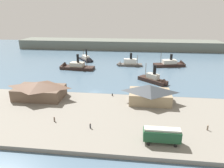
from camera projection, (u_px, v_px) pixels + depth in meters
ground_plane at (95, 92)px, 85.65m from camera, size 320.00×320.00×0.00m
quay_promenade at (81, 116)px, 64.85m from camera, size 110.00×36.00×1.20m
seawall_edge at (93, 95)px, 82.11m from camera, size 110.00×0.80×1.00m
ferry_shed_central_terminal at (39, 90)px, 76.19m from camera, size 18.02×11.11×6.36m
ferry_shed_customs_shed at (150, 94)px, 72.74m from camera, size 14.88×10.32×6.33m
street_tram at (162, 135)px, 49.69m from camera, size 9.07×2.91×4.18m
pedestrian_near_cart at (54, 119)px, 60.30m from camera, size 0.39×0.39×1.58m
pedestrian_near_east_shed at (208, 128)px, 55.84m from camera, size 0.39×0.39×1.58m
pedestrian_near_west_shed at (90, 126)px, 56.79m from camera, size 0.39×0.39×1.59m
mooring_post_east at (112, 95)px, 78.99m from camera, size 0.44×0.44×0.90m
ferry_moored_west at (173, 64)px, 126.93m from camera, size 21.31×10.06×10.35m
ferry_approaching_east at (127, 63)px, 128.20m from camera, size 16.40×5.08×9.67m
ferry_outer_harbor at (155, 80)px, 96.73m from camera, size 15.11×13.98×9.87m
ferry_mid_harbor at (87, 59)px, 140.49m from camera, size 13.08×15.53×9.85m
ferry_near_quay at (73, 67)px, 120.84m from camera, size 22.07×8.38×11.14m
far_headland at (118, 44)px, 187.32m from camera, size 180.00×24.00×8.00m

